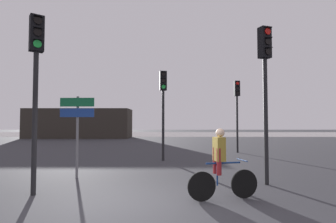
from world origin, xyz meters
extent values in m
plane|color=#333338|center=(0.00, 0.00, 0.00)|extent=(120.00, 120.00, 0.00)
cube|color=gray|center=(0.00, 34.73, 0.00)|extent=(80.00, 16.00, 0.01)
cube|color=#2D2823|center=(-9.71, 24.73, 1.66)|extent=(11.60, 4.00, 3.32)
cylinder|color=black|center=(-2.77, 0.89, 1.76)|extent=(0.12, 0.12, 3.51)
cube|color=black|center=(-2.77, 0.89, 3.96)|extent=(0.40, 0.38, 0.90)
cylinder|color=black|center=(-2.69, 0.78, 4.25)|extent=(0.17, 0.14, 0.19)
cube|color=black|center=(-2.67, 0.77, 4.36)|extent=(0.22, 0.21, 0.02)
cylinder|color=black|center=(-2.69, 0.78, 3.96)|extent=(0.17, 0.14, 0.19)
cube|color=black|center=(-2.67, 0.77, 4.07)|extent=(0.22, 0.21, 0.02)
cylinder|color=green|center=(-2.69, 0.78, 3.67)|extent=(0.17, 0.14, 0.19)
cube|color=black|center=(-2.67, 0.77, 3.78)|extent=(0.22, 0.21, 0.02)
cylinder|color=black|center=(3.30, 1.96, 1.81)|extent=(0.12, 0.12, 3.61)
cube|color=black|center=(3.30, 1.96, 4.06)|extent=(0.39, 0.34, 0.90)
cylinder|color=red|center=(3.35, 1.83, 4.35)|extent=(0.19, 0.10, 0.19)
cube|color=black|center=(3.35, 1.81, 4.46)|extent=(0.22, 0.18, 0.02)
cylinder|color=black|center=(3.35, 1.83, 4.06)|extent=(0.19, 0.10, 0.19)
cube|color=black|center=(3.35, 1.81, 4.17)|extent=(0.22, 0.18, 0.02)
cylinder|color=black|center=(3.35, 1.83, 3.77)|extent=(0.19, 0.10, 0.19)
cube|color=black|center=(3.35, 1.81, 3.88)|extent=(0.22, 0.18, 0.02)
cylinder|color=black|center=(0.28, 6.61, 1.63)|extent=(0.12, 0.12, 3.25)
cube|color=black|center=(0.28, 6.61, 3.70)|extent=(0.35, 0.29, 0.90)
cylinder|color=black|center=(0.30, 6.48, 3.99)|extent=(0.19, 0.06, 0.19)
cube|color=black|center=(0.30, 6.46, 4.10)|extent=(0.21, 0.15, 0.02)
cylinder|color=black|center=(0.30, 6.48, 3.70)|extent=(0.19, 0.06, 0.19)
cube|color=black|center=(0.30, 6.46, 3.81)|extent=(0.21, 0.15, 0.02)
cylinder|color=green|center=(0.30, 6.48, 3.41)|extent=(0.19, 0.06, 0.19)
cube|color=black|center=(0.30, 6.46, 3.52)|extent=(0.21, 0.15, 0.02)
cylinder|color=black|center=(4.58, 9.89, 1.66)|extent=(0.12, 0.12, 3.32)
cube|color=black|center=(4.58, 9.89, 3.77)|extent=(0.35, 0.28, 0.90)
cylinder|color=red|center=(4.59, 9.75, 4.06)|extent=(0.19, 0.05, 0.19)
cube|color=black|center=(4.59, 9.73, 4.17)|extent=(0.20, 0.14, 0.02)
cylinder|color=black|center=(4.59, 9.75, 3.77)|extent=(0.19, 0.05, 0.19)
cube|color=black|center=(4.59, 9.73, 3.88)|extent=(0.20, 0.14, 0.02)
cylinder|color=black|center=(4.59, 9.75, 3.48)|extent=(0.19, 0.05, 0.19)
cube|color=black|center=(4.59, 9.73, 3.59)|extent=(0.20, 0.14, 0.02)
cylinder|color=slate|center=(-2.42, 2.92, 1.30)|extent=(0.08, 0.08, 2.60)
cube|color=#116038|center=(-2.42, 2.87, 2.41)|extent=(1.10, 0.05, 0.28)
cube|color=navy|center=(-2.42, 2.87, 2.07)|extent=(1.10, 0.05, 0.28)
cylinder|color=black|center=(2.27, 0.63, 0.33)|extent=(0.65, 0.20, 0.66)
cylinder|color=black|center=(1.25, 0.38, 0.33)|extent=(0.65, 0.20, 0.66)
cylinder|color=navy|center=(1.76, 0.50, 0.83)|extent=(0.83, 0.24, 0.04)
cylinder|color=navy|center=(1.62, 0.47, 0.61)|extent=(0.04, 0.04, 0.55)
cylinder|color=navy|center=(2.23, 0.61, 0.88)|extent=(0.14, 0.45, 0.03)
cylinder|color=maroon|center=(1.64, 0.37, 0.88)|extent=(0.11, 0.11, 0.60)
cylinder|color=maroon|center=(1.59, 0.56, 0.88)|extent=(0.11, 0.11, 0.60)
cube|color=olive|center=(1.67, 0.48, 1.15)|extent=(0.27, 0.34, 0.54)
sphere|color=beige|center=(1.70, 0.48, 1.52)|extent=(0.20, 0.20, 0.20)
camera|label=1|loc=(0.50, -5.52, 1.75)|focal=28.00mm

